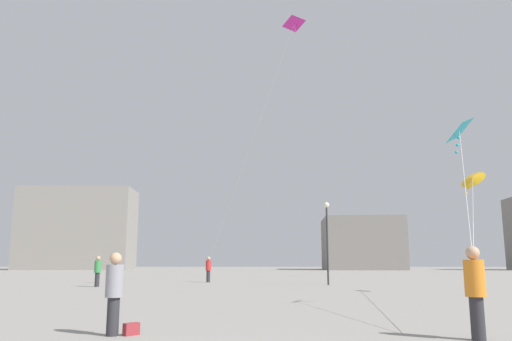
# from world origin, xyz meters

# --- Properties ---
(person_in_grey) EXTENTS (0.35, 0.35, 1.62)m
(person_in_grey) POSITION_xyz_m (-2.02, 4.42, 0.89)
(person_in_grey) COLOR #2D2D33
(person_in_grey) RESTS_ON ground_plane
(person_in_red) EXTENTS (0.40, 0.40, 1.81)m
(person_in_red) POSITION_xyz_m (-3.81, 31.24, 0.99)
(person_in_red) COLOR #2D2D33
(person_in_red) RESTS_ON ground_plane
(person_in_orange) EXTENTS (0.38, 0.38, 1.73)m
(person_in_orange) POSITION_xyz_m (4.96, 4.14, 0.95)
(person_in_orange) COLOR #2D2D33
(person_in_orange) RESTS_ON ground_plane
(person_in_green) EXTENTS (0.39, 0.39, 1.78)m
(person_in_green) POSITION_xyz_m (-9.41, 24.21, 0.98)
(person_in_green) COLOR #2D2D33
(person_in_green) RESTS_ON ground_plane
(kite_cyan_delta) EXTENTS (2.67, 6.95, 4.65)m
(kite_cyan_delta) POSITION_xyz_m (7.07, 10.26, 5.55)
(kite_cyan_delta) COLOR #1EB2C6
(kite_amber_diamond) EXTENTS (5.97, 14.27, 4.36)m
(kite_amber_diamond) POSITION_xyz_m (10.16, 17.54, 5.16)
(kite_amber_diamond) COLOR yellow
(kite_magenta_delta) EXTENTS (6.67, 9.93, 14.10)m
(kite_magenta_delta) POSITION_xyz_m (2.02, 22.19, 14.48)
(kite_magenta_delta) COLOR #D12899
(building_left_hall) EXTENTS (21.34, 11.70, 15.24)m
(building_left_hall) POSITION_xyz_m (-37.00, 90.05, 7.62)
(building_left_hall) COLOR gray
(building_left_hall) RESTS_ON ground_plane
(building_centre_hall) EXTENTS (14.50, 15.09, 9.67)m
(building_centre_hall) POSITION_xyz_m (17.00, 92.55, 4.83)
(building_centre_hall) COLOR gray
(building_centre_hall) RESTS_ON ground_plane
(lamppost_east) EXTENTS (0.36, 0.36, 5.24)m
(lamppost_east) POSITION_xyz_m (4.37, 27.09, 3.49)
(lamppost_east) COLOR #2D2D30
(lamppost_east) RESTS_ON ground_plane
(handbag_beside_flyer) EXTENTS (0.31, 0.33, 0.24)m
(handbag_beside_flyer) POSITION_xyz_m (-1.67, 4.52, 0.12)
(handbag_beside_flyer) COLOR maroon
(handbag_beside_flyer) RESTS_ON ground_plane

